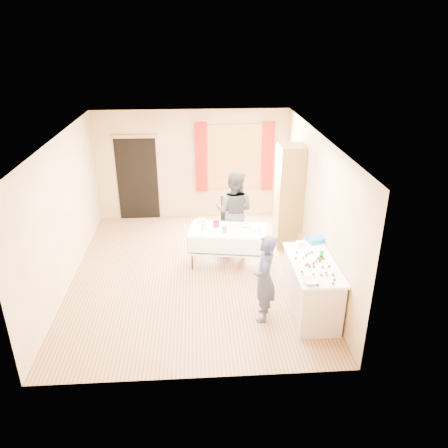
{
  "coord_description": "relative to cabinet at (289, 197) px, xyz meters",
  "views": [
    {
      "loc": [
        0.09,
        -7.22,
        4.27
      ],
      "look_at": [
        0.57,
        0.0,
        1.0
      ],
      "focal_mm": 35.0,
      "sensor_mm": 36.0,
      "label": 1
    }
  ],
  "objects": [
    {
      "name": "wall_back",
      "position": [
        -1.99,
        1.65,
        0.22
      ],
      "size": [
        4.5,
        0.02,
        2.6
      ],
      "primitive_type": "cube",
      "color": "tan",
      "rests_on": "floor"
    },
    {
      "name": "curtain_right",
      "position": [
        -0.21,
        1.56,
        0.42
      ],
      "size": [
        0.28,
        0.06,
        1.65
      ],
      "primitive_type": "cube",
      "color": "#A81109",
      "rests_on": "wall_back"
    },
    {
      "name": "blue_basket",
      "position": [
        0.12,
        -1.77,
        -0.13
      ],
      "size": [
        0.35,
        0.29,
        0.08
      ],
      "primitive_type": "cube",
      "rotation": [
        0.0,
        0.0,
        0.33
      ],
      "color": "#1068B8",
      "rests_on": "counter"
    },
    {
      "name": "ceiling",
      "position": [
        -1.99,
        -1.11,
        1.53
      ],
      "size": [
        4.5,
        5.5,
        0.02
      ],
      "primitive_type": "cube",
      "color": "white",
      "rests_on": "floor"
    },
    {
      "name": "window_pane",
      "position": [
        -0.99,
        1.59,
        0.42
      ],
      "size": [
        1.2,
        0.02,
        1.4
      ],
      "primitive_type": "cube",
      "color": "white",
      "rests_on": "wall_back"
    },
    {
      "name": "counter",
      "position": [
        -0.1,
        -2.48,
        -0.63
      ],
      "size": [
        0.7,
        1.47,
        0.91
      ],
      "color": "beige",
      "rests_on": "floor"
    },
    {
      "name": "wall_left",
      "position": [
        -4.25,
        -1.11,
        0.22
      ],
      "size": [
        0.02,
        5.5,
        2.6
      ],
      "primitive_type": "cube",
      "color": "tan",
      "rests_on": "floor"
    },
    {
      "name": "woman",
      "position": [
        -1.14,
        -0.15,
        -0.23
      ],
      "size": [
        1.25,
        1.19,
        1.69
      ],
      "primitive_type": "imported",
      "rotation": [
        0.0,
        0.0,
        2.77
      ],
      "color": "black",
      "rests_on": "floor"
    },
    {
      "name": "wall_right",
      "position": [
        0.27,
        -1.11,
        0.22
      ],
      "size": [
        0.02,
        5.5,
        2.6
      ],
      "primitive_type": "cube",
      "color": "tan",
      "rests_on": "floor"
    },
    {
      "name": "cup_red",
      "position": [
        -1.54,
        -0.68,
        -0.27
      ],
      "size": [
        0.15,
        0.15,
        0.11
      ],
      "primitive_type": "imported",
      "rotation": [
        0.0,
        0.0,
        0.05
      ],
      "color": "#B60C1A",
      "rests_on": "party_table"
    },
    {
      "name": "doorway",
      "position": [
        -3.29,
        1.62,
        -0.08
      ],
      "size": [
        0.95,
        0.04,
        2.0
      ],
      "primitive_type": "cube",
      "color": "black",
      "rests_on": "floor"
    },
    {
      "name": "floor",
      "position": [
        -1.99,
        -1.11,
        -1.09
      ],
      "size": [
        4.5,
        5.5,
        0.02
      ],
      "primitive_type": "cube",
      "color": "#9E7047",
      "rests_on": "ground"
    },
    {
      "name": "wall_front",
      "position": [
        -1.99,
        -3.87,
        0.22
      ],
      "size": [
        4.5,
        0.02,
        2.6
      ],
      "primitive_type": "cube",
      "color": "tan",
      "rests_on": "floor"
    },
    {
      "name": "window_frame",
      "position": [
        -0.99,
        1.61,
        0.42
      ],
      "size": [
        1.32,
        0.06,
        1.52
      ],
      "primitive_type": "cube",
      "color": "olive",
      "rests_on": "wall_back"
    },
    {
      "name": "cup_rainbow",
      "position": [
        -1.4,
        -0.95,
        -0.27
      ],
      "size": [
        0.15,
        0.15,
        0.11
      ],
      "primitive_type": "imported",
      "rotation": [
        0.0,
        0.0,
        0.16
      ],
      "color": "red",
      "rests_on": "party_table"
    },
    {
      "name": "pastry_tray",
      "position": [
        -0.83,
        -0.97,
        -0.32
      ],
      "size": [
        0.31,
        0.24,
        0.02
      ],
      "primitive_type": "cube",
      "rotation": [
        0.0,
        0.0,
        -0.16
      ],
      "color": "white",
      "rests_on": "party_table"
    },
    {
      "name": "soda_can",
      "position": [
        0.06,
        -2.33,
        -0.11
      ],
      "size": [
        0.07,
        0.07,
        0.12
      ],
      "primitive_type": "cylinder",
      "rotation": [
        0.0,
        0.0,
        0.14
      ],
      "color": "#07882B",
      "rests_on": "counter"
    },
    {
      "name": "pitcher",
      "position": [
        -1.79,
        -0.82,
        -0.22
      ],
      "size": [
        0.15,
        0.15,
        0.22
      ],
      "primitive_type": "cylinder",
      "rotation": [
        0.0,
        0.0,
        -0.43
      ],
      "color": "silver",
      "rests_on": "party_table"
    },
    {
      "name": "bottle",
      "position": [
        -1.88,
        -0.52,
        -0.25
      ],
      "size": [
        0.08,
        0.08,
        0.16
      ],
      "primitive_type": "imported",
      "rotation": [
        0.0,
        0.0,
        0.09
      ],
      "color": "white",
      "rests_on": "party_table"
    },
    {
      "name": "cake_balls",
      "position": [
        -0.12,
        -2.61,
        -0.15
      ],
      "size": [
        0.51,
        1.04,
        0.04
      ],
      "color": "#3F2314",
      "rests_on": "counter"
    },
    {
      "name": "girl",
      "position": [
        -0.89,
        -2.59,
        -0.35
      ],
      "size": [
        0.67,
        0.57,
        1.45
      ],
      "primitive_type": "imported",
      "rotation": [
        0.0,
        0.0,
        -1.78
      ],
      "color": "#242A4A",
      "rests_on": "floor"
    },
    {
      "name": "curtain_left",
      "position": [
        -1.77,
        1.56,
        0.42
      ],
      "size": [
        0.28,
        0.06,
        1.65
      ],
      "primitive_type": "cube",
      "color": "#A81109",
      "rests_on": "wall_back"
    },
    {
      "name": "door_lintel",
      "position": [
        -3.29,
        1.59,
        0.94
      ],
      "size": [
        1.05,
        0.06,
        0.08
      ],
      "primitive_type": "cube",
      "color": "olive",
      "rests_on": "wall_back"
    },
    {
      "name": "cabinet",
      "position": [
        0.0,
        0.0,
        0.0
      ],
      "size": [
        0.5,
        0.6,
        2.16
      ],
      "primitive_type": "cube",
      "color": "brown",
      "rests_on": "floor"
    },
    {
      "name": "foam_block",
      "position": [
        -0.17,
        -1.89,
        -0.13
      ],
      "size": [
        0.15,
        0.1,
        0.08
      ],
      "primitive_type": "cube",
      "rotation": [
        0.0,
        0.0,
        -0.02
      ],
      "color": "white",
      "rests_on": "counter"
    },
    {
      "name": "chair",
      "position": [
        -1.23,
        0.12,
        -0.78
      ],
      "size": [
        0.52,
        0.52,
        1.01
      ],
      "rotation": [
        0.0,
        0.0,
        -0.29
      ],
      "color": "black",
      "rests_on": "floor"
    },
    {
      "name": "party_table",
      "position": [
        -1.32,
        -0.79,
        -0.63
      ],
      "size": [
        1.58,
        0.98,
        0.75
      ],
      "rotation": [
        0.0,
        0.0,
        -0.16
      ],
      "color": "black",
      "rests_on": "floor"
    },
    {
      "name": "mixing_bowl",
      "position": [
        -0.3,
        -3.06,
        -0.14
      ],
      "size": [
        0.31,
        0.31,
        0.06
      ],
      "primitive_type": "imported",
      "rotation": [
        0.0,
        0.0,
        -0.14
      ],
      "color": "white",
      "rests_on": "counter"
    },
    {
      "name": "small_bowl",
      "position": [
        -0.98,
        -0.72,
        -0.3
      ],
      "size": [
        0.26,
        0.26,
        0.06
      ],
      "primitive_type": "imported",
      "rotation": [
        0.0,
        0.0,
        -0.19
      ],
      "color": "white",
      "rests_on": "party_table"
    }
  ]
}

